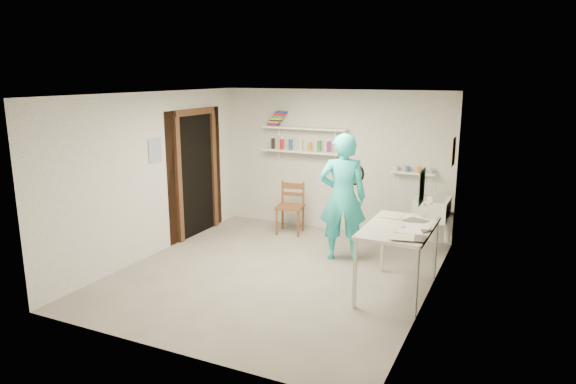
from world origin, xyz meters
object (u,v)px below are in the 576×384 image
at_px(belfast_sink, 432,208).
at_px(man, 343,197).
at_px(wooden_chair, 290,207).
at_px(work_table, 398,260).
at_px(wall_clock, 353,174).
at_px(desk_lamp, 426,201).

height_order(belfast_sink, man, man).
relative_size(wooden_chair, work_table, 0.71).
xyz_separation_m(belfast_sink, man, (-1.13, -0.78, 0.22)).
bearing_deg(man, work_table, 119.70).
bearing_deg(wooden_chair, work_table, -46.12).
relative_size(belfast_sink, work_table, 0.46).
bearing_deg(wooden_chair, man, -42.97).
xyz_separation_m(man, wooden_chair, (-1.20, 0.81, -0.46)).
bearing_deg(wall_clock, wooden_chair, 134.97).
distance_m(belfast_sink, wooden_chair, 2.35).
bearing_deg(man, belfast_sink, -165.39).
bearing_deg(desk_lamp, wooden_chair, 154.61).
height_order(wall_clock, desk_lamp, wall_clock).
xyz_separation_m(man, desk_lamp, (1.23, -0.35, 0.16)).
relative_size(belfast_sink, man, 0.32).
height_order(belfast_sink, wall_clock, wall_clock).
bearing_deg(wall_clock, man, -129.84).
bearing_deg(desk_lamp, work_table, -112.42).
relative_size(man, wall_clock, 5.56).
relative_size(wall_clock, desk_lamp, 2.06).
height_order(wall_clock, wooden_chair, wall_clock).
distance_m(wall_clock, desk_lamp, 1.30).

